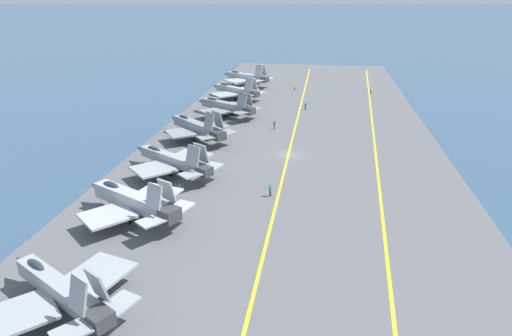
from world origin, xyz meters
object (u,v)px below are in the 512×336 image
Objects in this scene: parked_jet_fifth at (196,127)px; crew_blue_vest at (306,106)px; parked_jet_second at (59,289)px; parked_jet_eighth at (246,77)px; crew_green_vest at (270,190)px; parked_jet_sixth at (226,106)px; parked_jet_fourth at (172,160)px; parked_jet_seventh at (236,90)px; crew_brown_vest at (274,125)px; crew_white_vest at (371,90)px; parked_jet_third at (132,200)px; crew_yellow_vest at (295,87)px.

crew_blue_vest is (26.07, -19.28, -1.52)m from parked_jet_fifth.
parked_jet_eighth is (102.05, 1.15, 0.46)m from parked_jet_second.
crew_green_vest is (-75.64, -16.34, -1.75)m from parked_jet_eighth.
parked_jet_sixth is at bearing -0.16° from parked_jet_second.
parked_jet_fourth is 9.44× the size of crew_green_vest.
parked_jet_sixth is 1.03× the size of parked_jet_seventh.
crew_green_vest is at bearing -167.81° from parked_jet_eighth.
parked_jet_seventh is 16.96m from parked_jet_eighth.
parked_jet_second reaches higher than crew_brown_vest.
crew_brown_vest is (8.64, -13.84, -1.46)m from parked_jet_fifth.
parked_jet_fourth reaches higher than parked_jet_sixth.
parked_jet_fifth is at bearing 142.64° from crew_white_vest.
crew_white_vest is at bearing -97.62° from parked_jet_eighth.
parked_jet_eighth reaches higher than parked_jet_seventh.
parked_jet_eighth reaches higher than crew_blue_vest.
parked_jet_seventh is at bearing 63.92° from crew_blue_vest.
parked_jet_third reaches higher than parked_jet_fourth.
parked_jet_third is 43.07m from crew_brown_vest.
parked_jet_seventh reaches higher than crew_brown_vest.
parked_jet_seventh is at bearing 0.46° from parked_jet_fourth.
parked_jet_seventh is 60.89m from crew_green_vest.
parked_jet_third is 9.37× the size of crew_white_vest.
parked_jet_eighth is at bearing 0.51° from parked_jet_fourth.
crew_blue_vest is (17.43, -5.45, -0.06)m from crew_brown_vest.
crew_green_vest is (8.87, -15.96, -1.50)m from parked_jet_third.
parked_jet_fourth reaches higher than crew_white_vest.
crew_green_vest is (-32.19, -3.05, -0.03)m from crew_brown_vest.
crew_yellow_vest is 22.58m from crew_blue_vest.
crew_blue_vest is at bearing 141.59° from crew_white_vest.
parked_jet_fifth is 0.97× the size of parked_jet_eighth.
parked_jet_fourth is at bearing 151.68° from crew_white_vest.
parked_jet_seventh reaches higher than parked_jet_second.
parked_jet_second reaches higher than crew_white_vest.
crew_green_vest is (-71.82, -1.72, -0.00)m from crew_yellow_vest.
parked_jet_fourth is 1.01× the size of parked_jet_eighth.
crew_white_vest is at bearing -29.96° from crew_brown_vest.
parked_jet_second is 49.99m from parked_jet_fifth.
crew_white_vest is (97.29, -34.44, -1.33)m from parked_jet_second.
crew_yellow_vest is (98.23, -13.47, -1.29)m from parked_jet_second.
parked_jet_second is 0.90× the size of parked_jet_fourth.
parked_jet_eighth is (16.95, 0.20, 0.53)m from parked_jet_seventh.
crew_yellow_vest is at bearing -17.44° from parked_jet_fifth.
parked_jet_seventh is (17.59, 1.14, -0.09)m from parked_jet_sixth.
parked_jet_fourth is at bearing 69.13° from crew_green_vest.
parked_jet_second reaches higher than crew_green_vest.
crew_green_vest reaches higher than crew_blue_vest.
parked_jet_third is 84.51m from parked_jet_eighth.
parked_jet_fifth is at bearing 1.64° from parked_jet_third.
parked_jet_second is 0.90× the size of parked_jet_sixth.
parked_jet_sixth is 17.63m from parked_jet_seventh.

